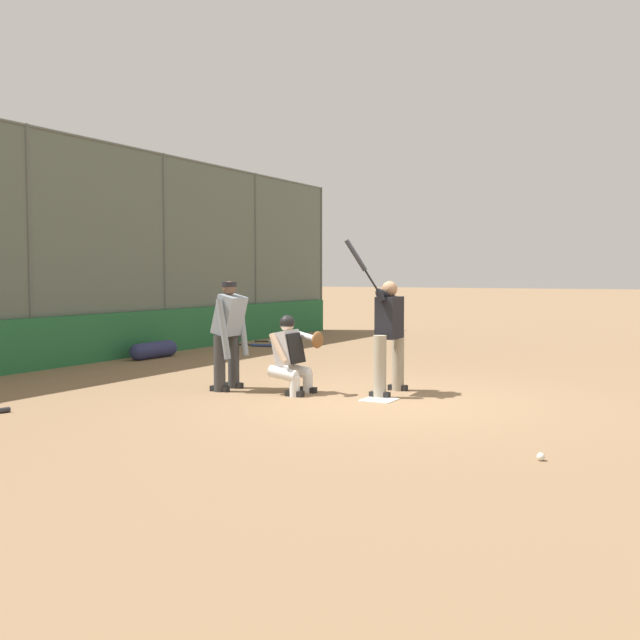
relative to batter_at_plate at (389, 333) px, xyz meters
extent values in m
plane|color=#846647|center=(0.55, 0.10, -0.88)|extent=(160.00, 160.00, 0.00)
cube|color=white|center=(0.55, 0.10, -0.87)|extent=(0.43, 0.43, 0.01)
cylinder|color=#515651|center=(-10.35, -6.63, 1.29)|extent=(0.08, 0.08, 4.33)
cylinder|color=#515651|center=(-6.72, -6.63, 1.29)|extent=(0.08, 0.08, 4.33)
cylinder|color=#515651|center=(-3.08, -6.63, 1.29)|extent=(0.08, 0.08, 4.33)
cylinder|color=#515651|center=(0.55, -6.63, 1.29)|extent=(0.08, 0.08, 4.33)
cube|color=#515B51|center=(0.55, -6.63, 1.29)|extent=(21.79, 0.01, 4.33)
cylinder|color=#515651|center=(0.55, -6.63, 3.42)|extent=(21.79, 0.06, 0.06)
cube|color=#236638|center=(0.55, -6.53, -0.41)|extent=(21.36, 0.18, 0.93)
cube|color=slate|center=(-0.17, -8.11, -0.66)|extent=(15.25, 0.55, 0.44)
cube|color=#B7BABC|center=(-0.17, -8.11, -0.40)|extent=(15.25, 0.24, 0.08)
cylinder|color=gray|center=(-0.37, -0.01, -0.45)|extent=(0.18, 0.18, 0.86)
cube|color=black|center=(-0.37, -0.01, -0.84)|extent=(0.12, 0.28, 0.08)
cylinder|color=gray|center=(0.35, 0.02, -0.45)|extent=(0.18, 0.18, 0.86)
cube|color=black|center=(0.35, 0.02, -0.84)|extent=(0.12, 0.28, 0.08)
cube|color=black|center=(-0.01, 0.01, 0.21)|extent=(0.48, 0.29, 0.59)
sphere|color=#936B4C|center=(-0.01, 0.01, 0.62)|extent=(0.22, 0.22, 0.22)
cylinder|color=black|center=(0.00, -0.02, 0.52)|extent=(0.61, 0.13, 0.22)
cylinder|color=black|center=(0.28, -0.01, 0.52)|extent=(0.13, 0.16, 0.16)
sphere|color=black|center=(0.29, -0.03, 0.58)|extent=(0.04, 0.04, 0.04)
cylinder|color=black|center=(0.34, -0.11, 0.73)|extent=(0.15, 0.19, 0.31)
cylinder|color=#28282D|center=(0.47, -0.29, 1.09)|extent=(0.24, 0.30, 0.45)
cylinder|color=silver|center=(0.44, -1.07, -0.73)|extent=(0.14, 0.14, 0.29)
cylinder|color=silver|center=(0.44, -1.26, -0.57)|extent=(0.17, 0.44, 0.22)
cube|color=black|center=(0.44, -1.07, -0.84)|extent=(0.10, 0.26, 0.08)
cylinder|color=silver|center=(0.82, -1.07, -0.73)|extent=(0.14, 0.14, 0.29)
cylinder|color=silver|center=(0.83, -1.25, -0.57)|extent=(0.17, 0.44, 0.22)
cube|color=black|center=(0.82, -1.07, -0.84)|extent=(0.10, 0.26, 0.08)
cube|color=#B7B7BC|center=(0.63, -1.30, -0.22)|extent=(0.42, 0.34, 0.52)
cube|color=black|center=(0.63, -1.16, -0.22)|extent=(0.38, 0.13, 0.43)
sphere|color=beige|center=(0.63, -1.30, 0.11)|extent=(0.19, 0.19, 0.19)
sphere|color=black|center=(0.63, -1.30, 0.14)|extent=(0.22, 0.22, 0.22)
cylinder|color=#B7B7BC|center=(0.47, -1.07, -0.06)|extent=(0.27, 0.50, 0.15)
ellipsoid|color=brown|center=(0.56, -0.84, -0.09)|extent=(0.30, 0.10, 0.24)
cylinder|color=beige|center=(0.88, -1.29, -0.20)|extent=(0.09, 0.29, 0.42)
cylinder|color=#333333|center=(0.57, -2.27, -0.47)|extent=(0.17, 0.17, 0.82)
cube|color=black|center=(0.57, -2.27, -0.84)|extent=(0.12, 0.28, 0.08)
cylinder|color=#333333|center=(0.95, -2.25, -0.47)|extent=(0.17, 0.17, 0.82)
cube|color=black|center=(0.95, -2.25, -0.84)|extent=(0.12, 0.28, 0.08)
cube|color=gray|center=(0.76, -2.20, 0.23)|extent=(0.46, 0.40, 0.62)
sphere|color=brown|center=(0.76, -2.20, 0.62)|extent=(0.20, 0.20, 0.20)
cylinder|color=black|center=(0.76, -2.20, 0.68)|extent=(0.21, 0.21, 0.07)
cylinder|color=gray|center=(0.50, -2.15, 0.04)|extent=(0.13, 0.23, 0.87)
cylinder|color=gray|center=(1.01, -2.14, 0.04)|extent=(0.15, 0.24, 0.87)
sphere|color=black|center=(-4.88, -5.98, -0.84)|extent=(0.04, 0.04, 0.04)
cylinder|color=black|center=(-4.92, -5.79, -0.84)|extent=(0.09, 0.38, 0.03)
cylinder|color=#334789|center=(-5.00, -5.35, -0.84)|extent=(0.16, 0.52, 0.07)
sphere|color=black|center=(-5.83, -6.06, -0.84)|extent=(0.04, 0.04, 0.04)
cylinder|color=black|center=(-5.89, -5.90, -0.84)|extent=(0.14, 0.33, 0.03)
cylinder|color=#B7BCC1|center=(-6.02, -5.52, -0.84)|extent=(0.22, 0.47, 0.07)
sphere|color=black|center=(-2.79, -4.53, -0.84)|extent=(0.04, 0.04, 0.04)
cylinder|color=black|center=(-2.90, -4.66, -0.84)|extent=(0.24, 0.26, 0.03)
cylinder|color=#28282D|center=(-3.17, -4.95, -0.84)|extent=(0.36, 0.38, 0.07)
sphere|color=white|center=(2.86, 2.73, -0.84)|extent=(0.07, 0.07, 0.07)
cylinder|color=navy|center=(-1.94, -5.98, -0.71)|extent=(0.97, 0.33, 0.33)
sphere|color=navy|center=(-2.42, -5.98, -0.71)|extent=(0.33, 0.33, 0.33)
sphere|color=navy|center=(-1.46, -5.98, -0.71)|extent=(0.33, 0.33, 0.33)
camera|label=1|loc=(9.76, 4.14, 0.83)|focal=42.00mm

